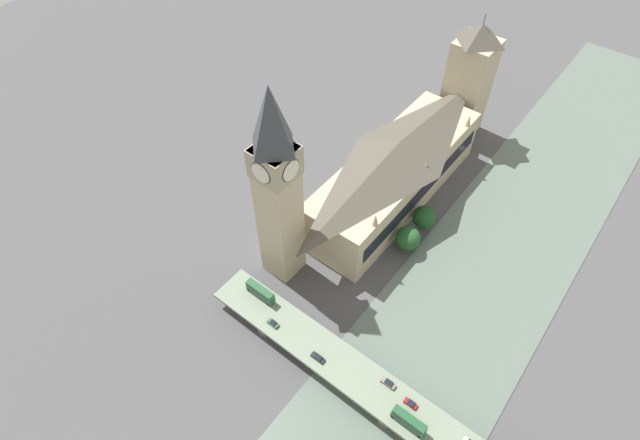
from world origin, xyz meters
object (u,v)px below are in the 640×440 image
at_px(parliament_hall, 395,171).
at_px(car_northbound_lead, 388,383).
at_px(car_southbound_lead, 411,403).
at_px(double_decker_bus_mid, 260,292).
at_px(road_bridge, 394,405).
at_px(double_decker_bus_rear, 409,421).
at_px(clock_tower, 277,188).
at_px(car_southbound_mid, 318,357).
at_px(victoria_tower, 468,81).
at_px(car_northbound_tail, 273,323).

distance_m(parliament_hall, car_northbound_lead, 83.00).
bearing_deg(car_southbound_lead, double_decker_bus_mid, -0.26).
height_order(road_bridge, car_southbound_lead, car_southbound_lead).
bearing_deg(road_bridge, double_decker_bus_rear, 154.88).
relative_size(clock_tower, car_southbound_mid, 16.70).
relative_size(road_bridge, car_southbound_lead, 33.86).
bearing_deg(parliament_hall, car_southbound_mid, 106.00).
distance_m(parliament_hall, car_southbound_lead, 88.49).
bearing_deg(double_decker_bus_mid, car_southbound_lead, 179.74).
distance_m(double_decker_bus_mid, car_northbound_lead, 50.23).
relative_size(parliament_hall, victoria_tower, 1.57).
bearing_deg(car_southbound_mid, car_northbound_lead, -163.13).
bearing_deg(double_decker_bus_rear, double_decker_bus_mid, -5.27).
distance_m(parliament_hall, victoria_tower, 57.23).
distance_m(car_southbound_lead, car_southbound_mid, 30.17).
bearing_deg(car_southbound_lead, double_decker_bus_rear, 113.60).
relative_size(road_bridge, double_decker_bus_rear, 13.01).
height_order(clock_tower, car_southbound_mid, clock_tower).
distance_m(double_decker_bus_rear, car_northbound_lead, 12.57).
relative_size(road_bridge, car_southbound_mid, 29.18).
relative_size(double_decker_bus_rear, car_northbound_lead, 2.27).
xyz_separation_m(double_decker_bus_rear, car_northbound_tail, (50.57, -0.21, -1.96)).
bearing_deg(car_northbound_lead, car_southbound_mid, 16.87).
relative_size(victoria_tower, double_decker_bus_mid, 5.10).
height_order(car_northbound_lead, car_southbound_lead, car_northbound_lead).
bearing_deg(road_bridge, car_northbound_lead, -37.80).
bearing_deg(clock_tower, road_bridge, 161.27).
bearing_deg(clock_tower, victoria_tower, -96.24).
xyz_separation_m(parliament_hall, double_decker_bus_mid, (6.81, 71.13, -5.62)).
relative_size(double_decker_bus_rear, car_northbound_tail, 2.61).
distance_m(parliament_hall, car_southbound_mid, 80.29).
relative_size(victoria_tower, car_northbound_tail, 14.03).
height_order(road_bridge, double_decker_bus_rear, double_decker_bus_rear).
relative_size(road_bridge, double_decker_bus_mid, 12.35).
height_order(clock_tower, double_decker_bus_mid, clock_tower).
bearing_deg(clock_tower, car_northbound_lead, 163.14).
bearing_deg(car_southbound_mid, double_decker_bus_mid, -11.17).
xyz_separation_m(victoria_tower, car_southbound_mid, (-22.08, 132.93, -18.97)).
height_order(parliament_hall, car_southbound_mid, parliament_hall).
xyz_separation_m(car_northbound_lead, car_southbound_mid, (21.36, 6.48, -0.10)).
bearing_deg(car_southbound_mid, car_southbound_lead, -169.65).
distance_m(car_northbound_lead, car_southbound_lead, 8.39).
bearing_deg(car_southbound_lead, clock_tower, -15.64).
relative_size(parliament_hall, car_northbound_tail, 22.01).
bearing_deg(double_decker_bus_mid, car_southbound_mid, 168.83).
height_order(car_northbound_lead, car_northbound_tail, car_northbound_lead).
distance_m(double_decker_bus_mid, car_southbound_lead, 58.54).
bearing_deg(car_northbound_tail, car_southbound_lead, -173.93).
height_order(clock_tower, car_northbound_tail, clock_tower).
bearing_deg(car_northbound_lead, road_bridge, 142.20).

